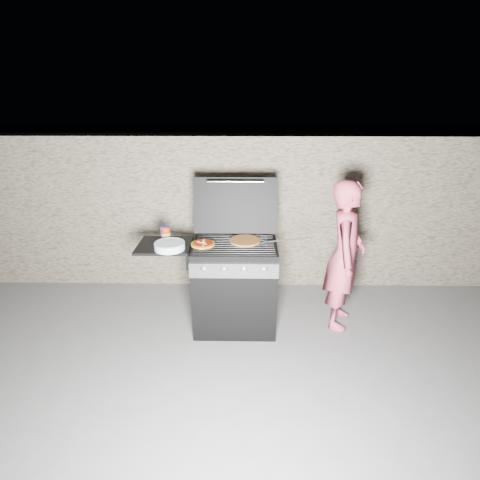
{
  "coord_description": "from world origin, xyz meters",
  "views": [
    {
      "loc": [
        0.1,
        -3.27,
        2.26
      ],
      "look_at": [
        0.05,
        0.0,
        0.95
      ],
      "focal_mm": 28.0,
      "sensor_mm": 36.0,
      "label": 1
    }
  ],
  "objects_px": {
    "pizza_topped": "(203,244)",
    "sauce_jar": "(166,233)",
    "person": "(345,256)",
    "gas_grill": "(210,286)"
  },
  "relations": [
    {
      "from": "gas_grill",
      "to": "person",
      "type": "height_order",
      "value": "person"
    },
    {
      "from": "pizza_topped",
      "to": "sauce_jar",
      "type": "height_order",
      "value": "sauce_jar"
    },
    {
      "from": "pizza_topped",
      "to": "sauce_jar",
      "type": "xyz_separation_m",
      "value": [
        -0.37,
        0.14,
        0.05
      ]
    },
    {
      "from": "gas_grill",
      "to": "sauce_jar",
      "type": "distance_m",
      "value": 0.67
    },
    {
      "from": "gas_grill",
      "to": "pizza_topped",
      "type": "height_order",
      "value": "pizza_topped"
    },
    {
      "from": "pizza_topped",
      "to": "person",
      "type": "relative_size",
      "value": 0.15
    },
    {
      "from": "gas_grill",
      "to": "pizza_topped",
      "type": "relative_size",
      "value": 5.98
    },
    {
      "from": "sauce_jar",
      "to": "person",
      "type": "height_order",
      "value": "person"
    },
    {
      "from": "gas_grill",
      "to": "pizza_topped",
      "type": "xyz_separation_m",
      "value": [
        -0.05,
        -0.03,
        0.47
      ]
    },
    {
      "from": "gas_grill",
      "to": "sauce_jar",
      "type": "xyz_separation_m",
      "value": [
        -0.42,
        0.11,
        0.51
      ]
    }
  ]
}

